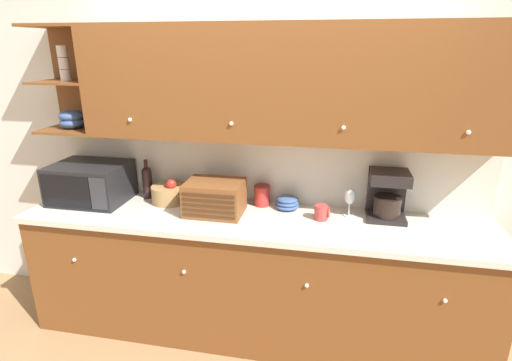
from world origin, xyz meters
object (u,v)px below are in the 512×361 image
at_px(microwave, 91,183).
at_px(storage_canister, 262,195).
at_px(fruit_basket, 169,194).
at_px(bread_box, 215,198).
at_px(mug, 322,213).
at_px(wine_glass, 350,197).
at_px(wine_bottle, 147,181).
at_px(bowl_stack_on_counter, 287,203).
at_px(coffee_maker, 387,194).

height_order(microwave, storage_canister, microwave).
bearing_deg(fruit_basket, bread_box, -18.62).
bearing_deg(mug, storage_canister, 158.33).
relative_size(bread_box, wine_glass, 1.90).
relative_size(wine_bottle, bread_box, 0.77).
distance_m(storage_canister, bowl_stack_on_counter, 0.19).
relative_size(fruit_basket, bowl_stack_on_counter, 1.47).
xyz_separation_m(bread_box, storage_canister, (0.29, 0.20, -0.04)).
bearing_deg(bowl_stack_on_counter, mug, -30.41).
distance_m(bread_box, storage_canister, 0.36).
distance_m(fruit_basket, coffee_maker, 1.53).
bearing_deg(bowl_stack_on_counter, bread_box, -159.51).
relative_size(microwave, coffee_maker, 1.61).
xyz_separation_m(fruit_basket, bread_box, (0.39, -0.13, 0.05)).
bearing_deg(fruit_basket, storage_canister, 6.20).
height_order(microwave, coffee_maker, coffee_maker).
distance_m(microwave, wine_glass, 1.86).
relative_size(microwave, wine_bottle, 1.77).
height_order(bread_box, wine_glass, bread_box).
bearing_deg(mug, bread_box, -177.32).
distance_m(wine_bottle, bread_box, 0.61).
bearing_deg(fruit_basket, coffee_maker, 0.97).
bearing_deg(microwave, fruit_basket, 8.18).
distance_m(bread_box, bowl_stack_on_counter, 0.51).
relative_size(microwave, wine_glass, 2.61).
xyz_separation_m(storage_canister, wine_glass, (0.61, -0.07, 0.06)).
bearing_deg(wine_glass, wine_bottle, 177.64).
xyz_separation_m(fruit_basket, bowl_stack_on_counter, (0.86, 0.05, -0.02)).
bearing_deg(fruit_basket, microwave, -171.82).
distance_m(storage_canister, coffee_maker, 0.85).
bearing_deg(microwave, wine_glass, 2.50).
xyz_separation_m(wine_bottle, storage_canister, (0.87, 0.01, -0.06)).
bearing_deg(wine_bottle, bowl_stack_on_counter, -0.74).
distance_m(microwave, fruit_basket, 0.58).
xyz_separation_m(wine_bottle, mug, (1.30, -0.16, -0.08)).
distance_m(wine_bottle, storage_canister, 0.87).
bearing_deg(coffee_maker, bowl_stack_on_counter, 178.24).
relative_size(bowl_stack_on_counter, coffee_maker, 0.52).
height_order(wine_bottle, coffee_maker, coffee_maker).
bearing_deg(coffee_maker, bread_box, -172.15).
height_order(wine_bottle, fruit_basket, wine_bottle).
bearing_deg(fruit_basket, wine_bottle, 162.83).
height_order(microwave, bread_box, microwave).
xyz_separation_m(mug, wine_glass, (0.18, 0.10, 0.09)).
bearing_deg(coffee_maker, microwave, -177.05).
bearing_deg(microwave, bowl_stack_on_counter, 5.12).
xyz_separation_m(storage_canister, mug, (0.43, -0.17, -0.02)).
bearing_deg(coffee_maker, storage_canister, 176.79).
height_order(wine_bottle, bread_box, wine_bottle).
xyz_separation_m(wine_bottle, wine_glass, (1.48, -0.06, 0.00)).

